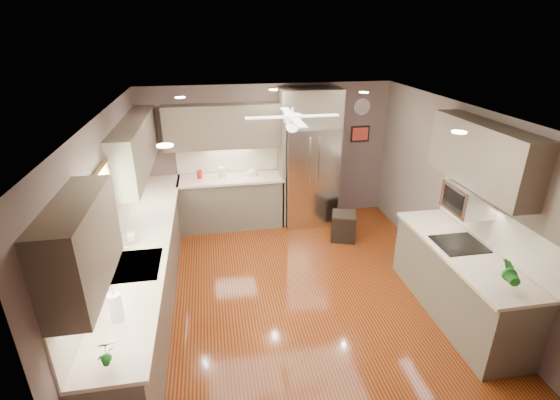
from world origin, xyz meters
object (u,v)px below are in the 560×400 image
object	(u,v)px
microwave	(468,199)
stool	(343,226)
paper_towel	(116,307)
potted_plant_right	(511,273)
canister_a	(200,174)
bowl	(252,175)
canister_c	(222,173)
potted_plant_left	(104,352)
soap_bottle	(131,236)
refrigerator	(309,160)

from	to	relation	value
microwave	stool	size ratio (longest dim) A/B	1.06
stool	paper_towel	distance (m)	4.24
microwave	potted_plant_right	bearing A→B (deg)	-97.23
potted_plant_right	stool	world-z (taller)	potted_plant_right
canister_a	microwave	distance (m)	4.32
stool	bowl	bearing A→B (deg)	149.67
potted_plant_right	canister_c	bearing A→B (deg)	125.91
potted_plant_left	canister_c	bearing A→B (deg)	75.40
potted_plant_right	bowl	bearing A→B (deg)	120.40
canister_a	canister_c	size ratio (longest dim) A/B	0.76
potted_plant_right	bowl	world-z (taller)	potted_plant_right
soap_bottle	potted_plant_left	distance (m)	2.05
potted_plant_right	paper_towel	size ratio (longest dim) A/B	1.14
microwave	paper_towel	size ratio (longest dim) A/B	1.84
soap_bottle	paper_towel	xyz separation A→B (m)	(0.10, -1.49, 0.05)
bowl	paper_towel	bearing A→B (deg)	-114.36
potted_plant_left	stool	size ratio (longest dim) A/B	0.51
refrigerator	paper_towel	distance (m)	4.47
soap_bottle	bowl	size ratio (longest dim) A/B	0.86
canister_c	potted_plant_right	world-z (taller)	potted_plant_right
canister_a	potted_plant_left	world-z (taller)	potted_plant_left
stool	soap_bottle	bearing A→B (deg)	-158.24
potted_plant_left	refrigerator	xyz separation A→B (m)	(2.66, 4.14, 0.12)
potted_plant_left	microwave	bearing A→B (deg)	19.81
canister_c	paper_towel	world-z (taller)	paper_towel
bowl	potted_plant_left	bearing A→B (deg)	-111.29
soap_bottle	potted_plant_right	distance (m)	4.29
canister_c	soap_bottle	size ratio (longest dim) A/B	1.09
potted_plant_right	paper_towel	world-z (taller)	potted_plant_right
bowl	stool	world-z (taller)	bowl
refrigerator	microwave	size ratio (longest dim) A/B	4.45
bowl	refrigerator	world-z (taller)	refrigerator
refrigerator	paper_towel	world-z (taller)	refrigerator
soap_bottle	bowl	xyz separation A→B (m)	(1.74, 2.14, -0.06)
canister_c	microwave	bearing A→B (deg)	-43.72
refrigerator	stool	xyz separation A→B (m)	(0.44, -0.82, -0.95)
canister_a	potted_plant_left	size ratio (longest dim) A/B	0.56
refrigerator	stool	distance (m)	1.33
canister_a	microwave	world-z (taller)	microwave
canister_c	potted_plant_left	xyz separation A→B (m)	(-1.09, -4.20, 0.04)
canister_a	microwave	size ratio (longest dim) A/B	0.27
canister_a	potted_plant_right	bearing A→B (deg)	-50.58
potted_plant_right	potted_plant_left	bearing A→B (deg)	-174.22
bowl	paper_towel	xyz separation A→B (m)	(-1.64, -3.62, 0.11)
potted_plant_right	microwave	xyz separation A→B (m)	(0.13, 1.04, 0.37)
canister_c	potted_plant_left	distance (m)	4.34
soap_bottle	stool	size ratio (longest dim) A/B	0.35
potted_plant_left	refrigerator	distance (m)	4.92
canister_a	potted_plant_left	distance (m)	4.28
canister_c	potted_plant_left	bearing A→B (deg)	-104.60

